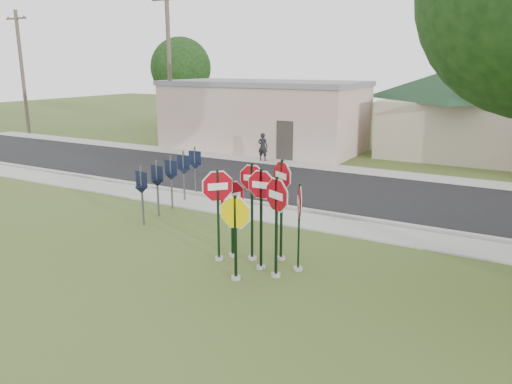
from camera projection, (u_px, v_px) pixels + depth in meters
The scene contains 20 objects.
ground at pixel (230, 285), 12.09m from camera, with size 120.00×120.00×0.00m, color #405620.
sidewalk_near at pixel (318, 223), 16.71m from camera, with size 60.00×1.60×0.06m, color gray.
road at pixel (361, 194), 20.50m from camera, with size 60.00×7.00×0.04m, color black.
sidewalk_far at pixel (389, 174), 24.12m from camera, with size 60.00×1.60×0.06m, color gray.
curb at pixel (329, 214), 17.54m from camera, with size 60.00×0.20×0.14m, color gray.
stop_sign_center at pixel (261, 205), 12.61m from camera, with size 1.02×0.24×2.77m.
stop_sign_yellow at pixel (235, 227), 12.06m from camera, with size 1.09×0.24×2.27m.
stop_sign_left at pixel (218, 201), 13.22m from camera, with size 0.80×0.87×2.65m.
stop_sign_right at pixel (277, 212), 12.15m from camera, with size 1.05×0.49×2.69m.
stop_sign_back_right at pixel (282, 195), 13.20m from camera, with size 0.94×0.52×2.89m.
stop_sign_back_left at pixel (252, 199), 13.24m from camera, with size 0.96×0.24×2.77m.
stop_sign_far_right at pixel (299, 215), 12.58m from camera, with size 0.58×1.00×2.43m.
stop_sign_far_left at pixel (232, 208), 13.55m from camera, with size 0.43×1.08×2.30m.
route_sign_row at pixel (171, 176), 18.16m from camera, with size 1.43×4.63×2.00m.
building_stucco at pixel (263, 114), 31.01m from camera, with size 12.20×6.20×4.20m.
building_house at pixel (464, 92), 28.74m from camera, with size 11.60×11.60×6.20m.
utility_pole_near at pixel (169, 68), 30.35m from camera, with size 2.20×0.26×9.50m.
utility_pole_far at pixel (22, 71), 37.12m from camera, with size 2.20×0.26×9.00m.
bg_tree_left at pixel (181, 68), 40.65m from camera, with size 4.90×4.90×7.35m.
pedestrian at pixel (263, 147), 27.13m from camera, with size 0.55×0.36×1.52m, color black.
Camera 1 is at (6.06, -9.38, 5.19)m, focal length 35.00 mm.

